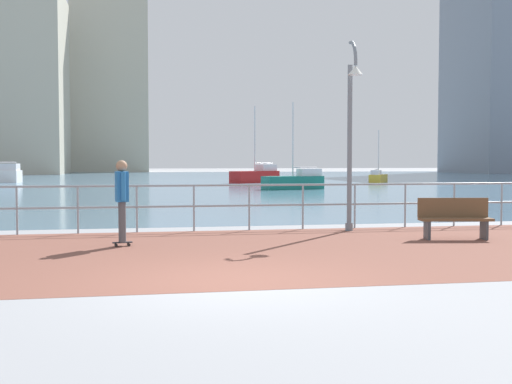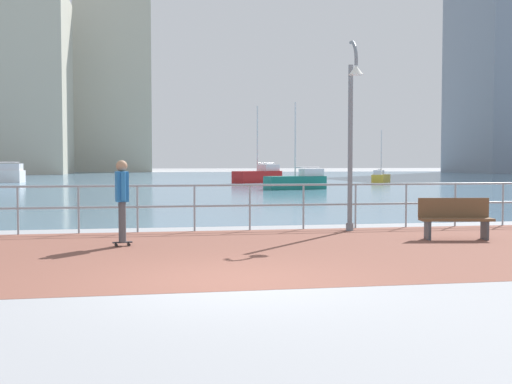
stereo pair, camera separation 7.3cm
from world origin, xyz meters
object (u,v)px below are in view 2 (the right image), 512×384
object	(u,v)px
lamppost	(352,126)
skateboarder	(122,195)
park_bench	(455,218)
sailboat_blue	(259,175)
sailboat_gray	(381,177)
sailboat_yellow	(297,181)

from	to	relation	value
lamppost	skateboarder	size ratio (longest dim) A/B	2.68
park_bench	sailboat_blue	world-z (taller)	sailboat_blue
skateboarder	sailboat_gray	distance (m)	41.60
sailboat_blue	sailboat_gray	xyz separation A→B (m)	(10.01, -1.49, -0.18)
park_bench	sailboat_gray	world-z (taller)	sailboat_gray
sailboat_yellow	skateboarder	bearing A→B (deg)	-111.35
sailboat_blue	sailboat_yellow	size ratio (longest dim) A/B	1.16
skateboarder	park_bench	xyz separation A→B (m)	(7.31, -0.10, -0.59)
lamppost	park_bench	distance (m)	3.36
park_bench	skateboarder	bearing A→B (deg)	179.23
lamppost	sailboat_gray	xyz separation A→B (m)	(14.26, 34.81, -2.20)
sailboat_yellow	park_bench	bearing A→B (deg)	-95.79
skateboarder	sailboat_gray	bearing A→B (deg)	61.61
sailboat_yellow	sailboat_gray	world-z (taller)	sailboat_yellow
lamppost	sailboat_yellow	xyz separation A→B (m)	(4.37, 23.49, -2.10)
park_bench	sailboat_blue	xyz separation A→B (m)	(2.46, 38.18, 0.12)
park_bench	sailboat_yellow	bearing A→B (deg)	84.21
sailboat_blue	sailboat_yellow	xyz separation A→B (m)	(0.11, -12.81, -0.08)
sailboat_blue	park_bench	bearing A→B (deg)	-93.68
sailboat_gray	sailboat_blue	bearing A→B (deg)	171.55
park_bench	lamppost	bearing A→B (deg)	133.65
park_bench	sailboat_yellow	size ratio (longest dim) A/B	0.30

